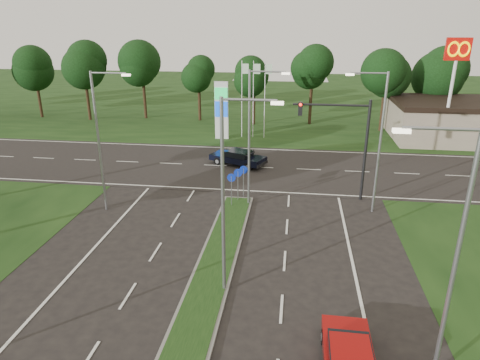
# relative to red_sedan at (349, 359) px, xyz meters

# --- Properties ---
(verge_far) EXTENTS (160.00, 50.00, 0.02)m
(verge_far) POSITION_rel_red_sedan_xyz_m (-6.00, 53.32, -0.63)
(verge_far) COLOR black
(verge_far) RESTS_ON ground
(cross_road) EXTENTS (160.00, 12.00, 0.02)m
(cross_road) POSITION_rel_red_sedan_xyz_m (-6.00, 22.32, -0.63)
(cross_road) COLOR black
(cross_road) RESTS_ON ground
(median_kerb) EXTENTS (2.00, 26.00, 0.12)m
(median_kerb) POSITION_rel_red_sedan_xyz_m (-6.00, 2.32, -0.57)
(median_kerb) COLOR slate
(median_kerb) RESTS_ON ground
(commercial_building) EXTENTS (16.00, 9.00, 4.00)m
(commercial_building) POSITION_rel_red_sedan_xyz_m (16.00, 34.32, 1.37)
(commercial_building) COLOR gray
(commercial_building) RESTS_ON ground
(streetlight_median_near) EXTENTS (2.53, 0.22, 9.00)m
(streetlight_median_near) POSITION_rel_red_sedan_xyz_m (-5.00, 4.32, 4.44)
(streetlight_median_near) COLOR gray
(streetlight_median_near) RESTS_ON ground
(streetlight_median_far) EXTENTS (2.53, 0.22, 9.00)m
(streetlight_median_far) POSITION_rel_red_sedan_xyz_m (-5.00, 14.32, 4.44)
(streetlight_median_far) COLOR gray
(streetlight_median_far) RESTS_ON ground
(streetlight_left_far) EXTENTS (2.53, 0.22, 9.00)m
(streetlight_left_far) POSITION_rel_red_sedan_xyz_m (-14.30, 12.32, 4.44)
(streetlight_left_far) COLOR gray
(streetlight_left_far) RESTS_ON ground
(streetlight_right_far) EXTENTS (2.53, 0.22, 9.00)m
(streetlight_right_far) POSITION_rel_red_sedan_xyz_m (2.80, 14.32, 4.44)
(streetlight_right_far) COLOR gray
(streetlight_right_far) RESTS_ON ground
(streetlight_right_near) EXTENTS (2.53, 0.22, 9.00)m
(streetlight_right_near) POSITION_rel_red_sedan_xyz_m (2.80, 0.32, 4.44)
(streetlight_right_near) COLOR gray
(streetlight_right_near) RESTS_ON ground
(traffic_signal) EXTENTS (5.10, 0.42, 7.00)m
(traffic_signal) POSITION_rel_red_sedan_xyz_m (1.19, 16.32, 4.02)
(traffic_signal) COLOR black
(traffic_signal) RESTS_ON ground
(median_signs) EXTENTS (1.16, 1.76, 2.38)m
(median_signs) POSITION_rel_red_sedan_xyz_m (-6.00, 14.72, 1.08)
(median_signs) COLOR gray
(median_signs) RESTS_ON ground
(gas_pylon) EXTENTS (5.80, 1.26, 8.00)m
(gas_pylon) POSITION_rel_red_sedan_xyz_m (-9.79, 31.37, 2.56)
(gas_pylon) COLOR silver
(gas_pylon) RESTS_ON ground
(mcdonalds_sign) EXTENTS (2.20, 0.47, 10.40)m
(mcdonalds_sign) POSITION_rel_red_sedan_xyz_m (12.00, 30.30, 7.35)
(mcdonalds_sign) COLOR silver
(mcdonalds_sign) RESTS_ON ground
(treeline_far) EXTENTS (6.00, 6.00, 9.90)m
(treeline_far) POSITION_rel_red_sedan_xyz_m (-5.90, 38.26, 6.20)
(treeline_far) COLOR black
(treeline_far) RESTS_ON ground
(red_sedan) EXTENTS (1.82, 4.31, 1.18)m
(red_sedan) POSITION_rel_red_sedan_xyz_m (0.00, 0.00, 0.00)
(red_sedan) COLOR #8C0807
(red_sedan) RESTS_ON ground
(navy_sedan) EXTENTS (5.13, 3.64, 1.31)m
(navy_sedan) POSITION_rel_red_sedan_xyz_m (-7.09, 22.77, 0.07)
(navy_sedan) COLOR black
(navy_sedan) RESTS_ON ground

